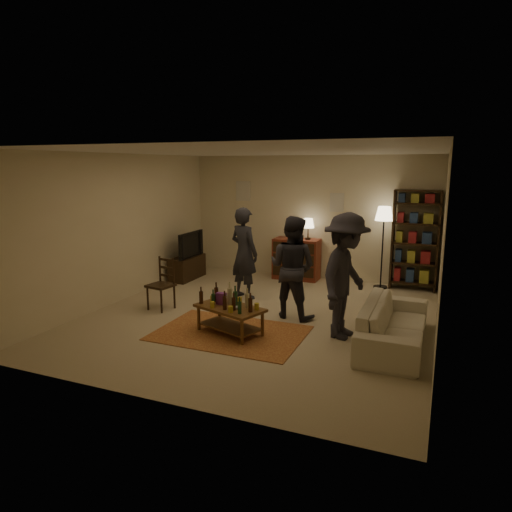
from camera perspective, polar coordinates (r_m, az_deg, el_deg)
The scene contains 13 objects.
floor at distance 7.70m, azimuth 0.38°, elevation -7.57°, with size 6.00×6.00×0.00m, color #C6B793.
room_shell at distance 10.33m, azimuth 3.25°, elevation 7.53°, with size 6.00×6.00×6.00m.
rug at distance 6.98m, azimuth -3.26°, elevation -9.58°, with size 2.20×1.50×0.01m, color brown.
coffee_table at distance 6.86m, azimuth -3.33°, elevation -6.63°, with size 1.15×0.86×0.76m.
dining_chair at distance 8.16m, azimuth -11.57°, elevation -3.18°, with size 0.47×0.47×0.92m.
tv_stand at distance 10.21m, azimuth -8.61°, elevation -0.72°, with size 0.40×1.00×1.06m.
dresser at distance 10.11m, azimuth 5.12°, elevation -0.23°, with size 1.00×0.50×1.36m.
bookshelf at distance 9.66m, azimuth 19.25°, elevation 2.00°, with size 0.90×0.34×2.02m.
floor_lamp at distance 9.53m, azimuth 15.70°, elevation 4.44°, with size 0.36×0.36×1.68m.
sofa at distance 6.74m, azimuth 16.84°, elevation -8.12°, with size 2.08×0.81×0.61m, color beige.
person_left at distance 8.58m, azimuth -1.50°, elevation 0.36°, with size 0.63×0.41×1.73m, color #222329.
person_right at distance 7.50m, azimuth 4.55°, elevation -1.42°, with size 0.82×0.64×1.69m, color #27272F.
person_by_sofa at distance 6.70m, azimuth 11.12°, elevation -2.49°, with size 1.19×0.68×1.84m, color #27262D.
Camera 1 is at (2.72, -6.76, 2.49)m, focal length 32.00 mm.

